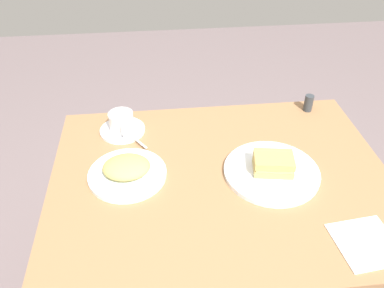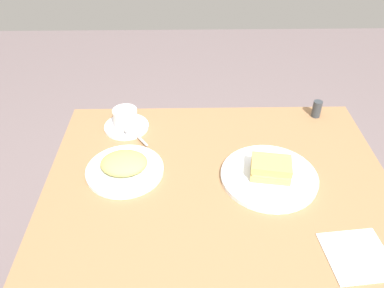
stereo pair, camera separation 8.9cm
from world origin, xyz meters
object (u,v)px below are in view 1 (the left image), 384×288
dining_table (220,201)px  spoon (135,139)px  sandwich_front (274,164)px  side_plate (127,174)px  coffee_cup (121,121)px  coffee_saucer (123,130)px  salt_shaker (309,103)px  napkin (366,243)px  sandwich_plate (272,173)px

dining_table → spoon: size_ratio=11.49×
sandwich_front → dining_table: bearing=178.9°
sandwich_front → side_plate: (-0.43, 0.04, -0.03)m
dining_table → side_plate: side_plate is taller
sandwich_front → coffee_cup: coffee_cup is taller
spoon → coffee_cup: bearing=124.8°
coffee_saucer → dining_table: bearing=-41.7°
spoon → side_plate: spoon is taller
coffee_cup → salt_shaker: coffee_cup is taller
coffee_saucer → coffee_cup: coffee_cup is taller
side_plate → salt_shaker: size_ratio=3.78×
coffee_saucer → spoon: bearing=-55.8°
coffee_saucer → side_plate: 0.23m
coffee_saucer → side_plate: bearing=-84.7°
side_plate → salt_shaker: salt_shaker is taller
sandwich_front → side_plate: sandwich_front is taller
sandwich_front → napkin: sandwich_front is taller
coffee_saucer → salt_shaker: bearing=5.1°
coffee_cup → salt_shaker: bearing=5.3°
side_plate → coffee_saucer: bearing=95.3°
sandwich_front → coffee_cup: bearing=149.3°
coffee_saucer → spoon: size_ratio=1.73×
sandwich_plate → coffee_saucer: 0.52m
spoon → side_plate: bearing=-97.4°
dining_table → spoon: (-0.26, 0.20, 0.11)m
sandwich_plate → coffee_cup: (-0.45, 0.27, 0.04)m
coffee_saucer → spoon: 0.08m
dining_table → sandwich_plate: bearing=-1.5°
coffee_cup → salt_shaker: (0.67, 0.06, -0.01)m
sandwich_front → coffee_saucer: (-0.45, 0.27, -0.03)m
spoon → napkin: size_ratio=0.59×
coffee_cup → napkin: size_ratio=0.74×
sandwich_front → salt_shaker: sandwich_front is taller
dining_table → spoon: bearing=141.6°
sandwich_plate → napkin: 0.32m
sandwich_front → coffee_saucer: bearing=149.1°
sandwich_plate → side_plate: same height
coffee_cup → sandwich_front: bearing=-30.7°
dining_table → salt_shaker: (0.38, 0.33, 0.13)m
sandwich_plate → coffee_cup: coffee_cup is taller
sandwich_plate → spoon: size_ratio=3.23×
sandwich_front → napkin: 0.32m
coffee_cup → sandwich_plate: bearing=-30.9°
dining_table → spoon: 0.35m
coffee_cup → spoon: 0.08m
napkin → salt_shaker: salt_shaker is taller
sandwich_plate → coffee_saucer: bearing=148.9°
napkin → side_plate: bearing=152.1°
coffee_cup → spoon: coffee_cup is taller
spoon → napkin: spoon is taller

